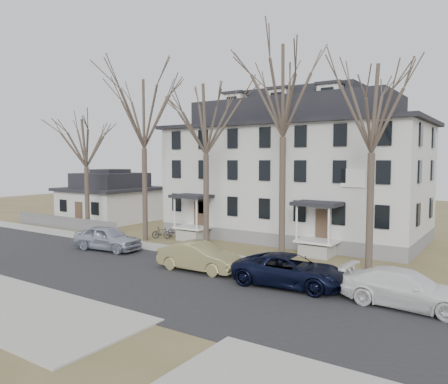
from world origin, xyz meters
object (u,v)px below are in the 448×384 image
Objects in this scene: car_tan at (199,257)px; tree_center at (283,84)px; tree_mid_right at (373,102)px; car_navy at (290,271)px; boarding_house at (294,172)px; bicycle_left at (175,232)px; tree_far_left at (144,109)px; tree_bungalow at (86,140)px; bicycle_right at (161,233)px; small_house at (111,199)px; car_white at (406,290)px; car_silver at (108,238)px; tree_mid_left at (206,114)px.

tree_center is at bearing -28.03° from car_tan.
tree_mid_right is 2.22× the size of car_navy.
bicycle_left is at bearing -140.64° from boarding_house.
tree_far_left is 7.34m from tree_bungalow.
small_house is at bearing 38.14° from bicycle_right.
tree_far_left is 2.52× the size of car_white.
bicycle_left is at bearing -19.00° from small_house.
car_silver is (11.62, -10.59, -1.39)m from small_house.
tree_far_left reaches higher than tree_mid_left.
car_silver is at bearing -123.75° from boarding_house.
tree_center is at bearing 0.00° from tree_far_left.
bicycle_left is (-7.59, -6.23, -4.88)m from boarding_house.
tree_bungalow is (4.00, -6.20, 5.87)m from small_house.
boarding_house is at bearing 19.42° from car_navy.
tree_far_left is 12.02m from tree_center.
boarding_house is 1.93× the size of tree_bungalow.
tree_mid_left is 10.61m from bicycle_right.
tree_center is 2.98× the size of car_tan.
tree_mid_right reaches higher than car_tan.
bicycle_left is (-13.67, 7.16, -0.30)m from car_navy.
small_house reaches higher than bicycle_left.
tree_center is 7.71× the size of bicycle_left.
car_silver is (-11.38, -4.39, -10.23)m from tree_center.
tree_far_left is 2.78× the size of car_tan.
bicycle_right is (11.72, -5.13, -1.78)m from small_house.
tree_mid_left is at bearing 71.94° from car_white.
car_tan is (-2.56, -5.37, -10.27)m from tree_center.
tree_bungalow is 11.40m from car_silver.
small_house is 12.91m from bicycle_right.
bicycle_left is (-10.59, 1.92, -10.58)m from tree_center.
tree_mid_left reaches higher than bicycle_right.
tree_mid_right is at bearing -81.83° from car_silver.
tree_far_left is at bearing 180.00° from tree_center.
car_silver is at bearing -81.96° from tree_far_left.
bicycle_right is (-8.28, -7.08, -4.91)m from boarding_house.
tree_mid_right is 18.59m from bicycle_left.
tree_center is (6.00, 0.00, 1.48)m from tree_mid_left.
tree_mid_left is at bearing 180.00° from tree_mid_right.
tree_mid_left reaches higher than car_silver.
car_silver is 0.88× the size of car_navy.
tree_far_left reaches higher than bicycle_left.
small_house is 0.68× the size of tree_mid_left.
bicycle_left reaches higher than bicycle_right.
car_navy is (14.45, -0.85, -0.06)m from car_silver.
bicycle_right is at bearing 74.11° from car_white.
car_white is (31.57, -11.47, -1.46)m from small_house.
boarding_house is 15.75m from car_silver.
car_silver is (7.62, -4.39, -7.26)m from tree_bungalow.
bicycle_left is at bearing 157.27° from tree_mid_left.
tree_center is at bearing 25.42° from car_navy.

